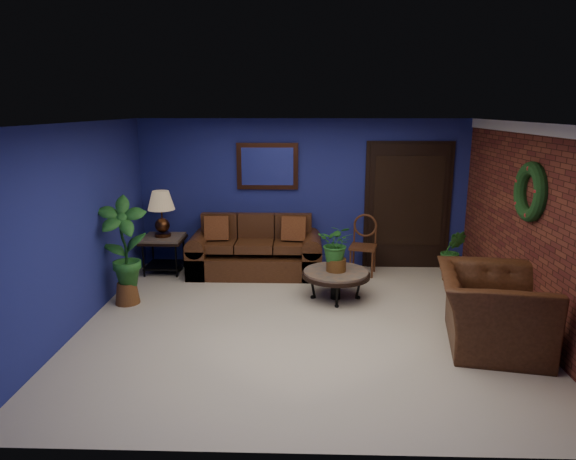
{
  "coord_description": "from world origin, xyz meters",
  "views": [
    {
      "loc": [
        0.01,
        -6.04,
        2.67
      ],
      "look_at": [
        -0.2,
        0.55,
        1.09
      ],
      "focal_mm": 32.0,
      "sensor_mm": 36.0,
      "label": 1
    }
  ],
  "objects_px": {
    "coffee_table": "(336,275)",
    "end_table": "(163,245)",
    "sofa": "(256,254)",
    "side_chair": "(364,241)",
    "armchair": "(491,310)",
    "table_lamp": "(161,208)"
  },
  "relations": [
    {
      "from": "table_lamp",
      "to": "armchair",
      "type": "xyz_separation_m",
      "value": [
        4.45,
        -2.57,
        -0.65
      ]
    },
    {
      "from": "coffee_table",
      "to": "side_chair",
      "type": "height_order",
      "value": "side_chair"
    },
    {
      "from": "coffee_table",
      "to": "side_chair",
      "type": "distance_m",
      "value": 1.33
    },
    {
      "from": "end_table",
      "to": "table_lamp",
      "type": "distance_m",
      "value": 0.61
    },
    {
      "from": "side_chair",
      "to": "armchair",
      "type": "height_order",
      "value": "side_chair"
    },
    {
      "from": "coffee_table",
      "to": "sofa",
      "type": "bearing_deg",
      "value": 136.81
    },
    {
      "from": "end_table",
      "to": "side_chair",
      "type": "xyz_separation_m",
      "value": [
        3.3,
        0.07,
        0.08
      ]
    },
    {
      "from": "end_table",
      "to": "sofa",
      "type": "bearing_deg",
      "value": 1.16
    },
    {
      "from": "coffee_table",
      "to": "armchair",
      "type": "relative_size",
      "value": 0.73
    },
    {
      "from": "sofa",
      "to": "end_table",
      "type": "bearing_deg",
      "value": -178.84
    },
    {
      "from": "sofa",
      "to": "side_chair",
      "type": "height_order",
      "value": "side_chair"
    },
    {
      "from": "sofa",
      "to": "table_lamp",
      "type": "height_order",
      "value": "table_lamp"
    },
    {
      "from": "coffee_table",
      "to": "end_table",
      "type": "height_order",
      "value": "end_table"
    },
    {
      "from": "side_chair",
      "to": "armchair",
      "type": "distance_m",
      "value": 2.88
    },
    {
      "from": "side_chair",
      "to": "coffee_table",
      "type": "bearing_deg",
      "value": -99.55
    },
    {
      "from": "sofa",
      "to": "side_chair",
      "type": "bearing_deg",
      "value": 1.26
    },
    {
      "from": "coffee_table",
      "to": "end_table",
      "type": "distance_m",
      "value": 3.0
    },
    {
      "from": "end_table",
      "to": "armchair",
      "type": "relative_size",
      "value": 0.5
    },
    {
      "from": "table_lamp",
      "to": "side_chair",
      "type": "height_order",
      "value": "table_lamp"
    },
    {
      "from": "coffee_table",
      "to": "table_lamp",
      "type": "bearing_deg",
      "value": 157.65
    },
    {
      "from": "armchair",
      "to": "sofa",
      "type": "bearing_deg",
      "value": 58.94
    },
    {
      "from": "sofa",
      "to": "armchair",
      "type": "bearing_deg",
      "value": -41.61
    }
  ]
}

